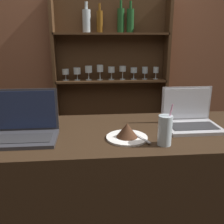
% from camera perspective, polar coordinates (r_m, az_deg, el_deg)
% --- Properties ---
extents(bar_counter, '(2.20, 0.62, 0.96)m').
position_cam_1_polar(bar_counter, '(1.60, 2.49, -20.58)').
color(bar_counter, black).
rests_on(bar_counter, ground_plane).
extents(back_wall, '(7.00, 0.06, 2.70)m').
position_cam_1_polar(back_wall, '(2.67, -1.40, 14.58)').
color(back_wall, brown).
rests_on(back_wall, ground_plane).
extents(back_shelf, '(1.16, 0.18, 1.85)m').
position_cam_1_polar(back_shelf, '(2.64, -0.27, 6.66)').
color(back_shelf, '#472D19').
rests_on(back_shelf, ground_plane).
extents(laptop_near, '(0.32, 0.22, 0.24)m').
position_cam_1_polar(laptop_near, '(1.32, -19.31, -3.44)').
color(laptop_near, '#333338').
rests_on(laptop_near, bar_counter).
extents(laptop_far, '(0.30, 0.23, 0.22)m').
position_cam_1_polar(laptop_far, '(1.48, 17.43, -1.47)').
color(laptop_far, '#ADADB2').
rests_on(laptop_far, bar_counter).
extents(cake_plate, '(0.21, 0.21, 0.08)m').
position_cam_1_polar(cake_plate, '(1.25, 3.64, -4.74)').
color(cake_plate, white).
rests_on(cake_plate, bar_counter).
extents(water_glass, '(0.07, 0.07, 0.20)m').
position_cam_1_polar(water_glass, '(1.19, 12.00, -4.12)').
color(water_glass, silver).
rests_on(water_glass, bar_counter).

